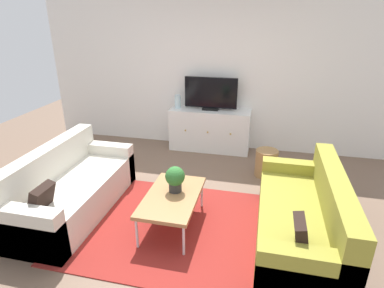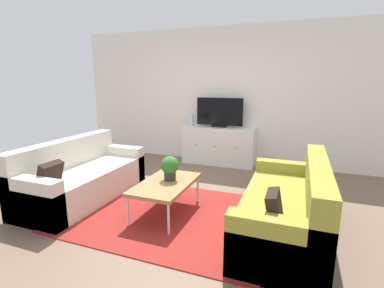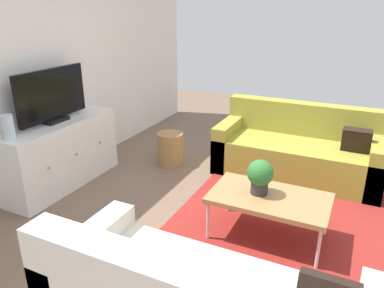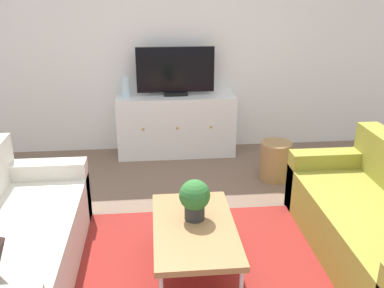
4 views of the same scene
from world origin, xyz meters
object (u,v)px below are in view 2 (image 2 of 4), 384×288
at_px(couch_right_side, 291,210).
at_px(flat_screen_tv, 220,113).
at_px(potted_plant, 170,167).
at_px(wicker_basket, 266,171).
at_px(couch_left_side, 80,179).
at_px(tv_console, 219,146).
at_px(glass_vase, 191,120).
at_px(coffee_table, 166,185).

height_order(couch_right_side, flat_screen_tv, flat_screen_tv).
distance_m(potted_plant, wicker_basket, 1.83).
relative_size(couch_left_side, couch_right_side, 1.00).
height_order(tv_console, glass_vase, glass_vase).
relative_size(couch_right_side, coffee_table, 1.87).
xyz_separation_m(couch_right_side, potted_plant, (-1.48, 0.08, 0.30)).
distance_m(couch_left_side, tv_console, 2.75).
bearing_deg(glass_vase, couch_left_side, -108.40).
relative_size(couch_left_side, potted_plant, 6.11).
relative_size(flat_screen_tv, glass_vase, 3.87).
bearing_deg(tv_console, flat_screen_tv, 90.00).
bearing_deg(potted_plant, couch_right_side, -3.17).
bearing_deg(coffee_table, glass_vase, 103.81).
height_order(couch_left_side, potted_plant, couch_left_side).
distance_m(couch_left_side, flat_screen_tv, 2.87).
bearing_deg(coffee_table, flat_screen_tv, 89.72).
relative_size(potted_plant, tv_console, 0.22).
bearing_deg(couch_left_side, glass_vase, 71.60).
height_order(couch_right_side, wicker_basket, couch_right_side).
distance_m(coffee_table, potted_plant, 0.23).
xyz_separation_m(couch_right_side, flat_screen_tv, (-1.48, 2.39, 0.76)).
relative_size(couch_left_side, coffee_table, 1.87).
bearing_deg(couch_left_side, couch_right_side, 0.00).
bearing_deg(potted_plant, tv_console, 89.99).
xyz_separation_m(coffee_table, flat_screen_tv, (0.01, 2.41, 0.66)).
height_order(tv_console, flat_screen_tv, flat_screen_tv).
xyz_separation_m(tv_console, wicker_basket, (1.04, -0.83, -0.17)).
relative_size(couch_left_side, tv_console, 1.32).
xyz_separation_m(potted_plant, tv_console, (0.00, 2.29, -0.21)).
relative_size(couch_right_side, tv_console, 1.32).
distance_m(tv_console, flat_screen_tv, 0.67).
height_order(couch_right_side, coffee_table, couch_right_side).
xyz_separation_m(tv_console, flat_screen_tv, (-0.00, 0.02, 0.67)).
xyz_separation_m(potted_plant, wicker_basket, (1.04, 1.46, -0.38)).
xyz_separation_m(flat_screen_tv, wicker_basket, (1.04, -0.85, -0.83)).
height_order(couch_right_side, glass_vase, glass_vase).
bearing_deg(couch_left_side, potted_plant, 3.38).
xyz_separation_m(coffee_table, tv_console, (0.01, 2.39, -0.01)).
height_order(coffee_table, glass_vase, glass_vase).
relative_size(tv_console, wicker_basket, 3.42).
distance_m(couch_right_side, tv_console, 2.80).
bearing_deg(potted_plant, glass_vase, 104.65).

